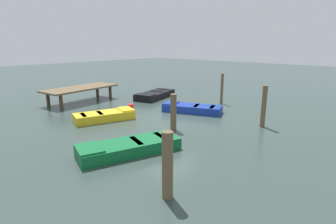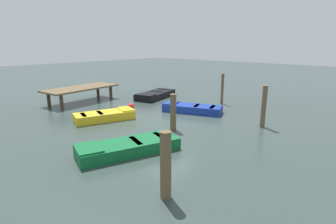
# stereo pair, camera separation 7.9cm
# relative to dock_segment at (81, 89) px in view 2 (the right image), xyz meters

# --- Properties ---
(ground_plane) EXTENTS (80.00, 80.00, 0.00)m
(ground_plane) POSITION_rel_dock_segment_xyz_m (0.82, -6.76, -0.84)
(ground_plane) COLOR #33423D
(dock_segment) EXTENTS (4.85, 2.41, 0.95)m
(dock_segment) POSITION_rel_dock_segment_xyz_m (0.00, 0.00, 0.00)
(dock_segment) COLOR brown
(dock_segment) RESTS_ON ground_plane
(rowboat_yellow) EXTENTS (3.06, 1.96, 0.46)m
(rowboat_yellow) POSITION_rel_dock_segment_xyz_m (-1.43, -4.60, -0.62)
(rowboat_yellow) COLOR gold
(rowboat_yellow) RESTS_ON ground_plane
(rowboat_green) EXTENTS (3.69, 2.25, 0.46)m
(rowboat_green) POSITION_rel_dock_segment_xyz_m (-3.28, -8.64, -0.62)
(rowboat_green) COLOR #0F602D
(rowboat_green) RESTS_ON ground_plane
(rowboat_blue) EXTENTS (2.18, 3.34, 0.46)m
(rowboat_blue) POSITION_rel_dock_segment_xyz_m (2.67, -6.82, -0.62)
(rowboat_blue) COLOR navy
(rowboat_blue) RESTS_ON ground_plane
(rowboat_black) EXTENTS (3.59, 2.14, 0.46)m
(rowboat_black) POSITION_rel_dock_segment_xyz_m (4.14, -2.52, -0.62)
(rowboat_black) COLOR black
(rowboat_black) RESTS_ON ground_plane
(mooring_piling_mid_right) EXTENTS (0.22, 0.22, 1.89)m
(mooring_piling_mid_right) POSITION_rel_dock_segment_xyz_m (2.71, -10.80, 0.11)
(mooring_piling_mid_right) COLOR brown
(mooring_piling_mid_right) RESTS_ON ground_plane
(mooring_piling_near_right) EXTENTS (0.27, 0.27, 1.59)m
(mooring_piling_near_right) POSITION_rel_dock_segment_xyz_m (-0.32, -8.10, -0.04)
(mooring_piling_near_right) COLOR brown
(mooring_piling_near_right) RESTS_ON ground_plane
(mooring_piling_far_left) EXTENTS (0.17, 0.17, 1.88)m
(mooring_piling_far_left) POSITION_rel_dock_segment_xyz_m (5.59, -6.92, 0.10)
(mooring_piling_far_left) COLOR brown
(mooring_piling_far_left) RESTS_ON ground_plane
(mooring_piling_near_left) EXTENTS (0.27, 0.27, 1.71)m
(mooring_piling_near_left) POSITION_rel_dock_segment_xyz_m (-4.44, -11.50, 0.02)
(mooring_piling_near_left) COLOR brown
(mooring_piling_near_left) RESTS_ON ground_plane
(marker_buoy) EXTENTS (0.36, 0.36, 0.48)m
(marker_buoy) POSITION_rel_dock_segment_xyz_m (0.45, -4.32, -0.55)
(marker_buoy) COLOR #262626
(marker_buoy) RESTS_ON ground_plane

